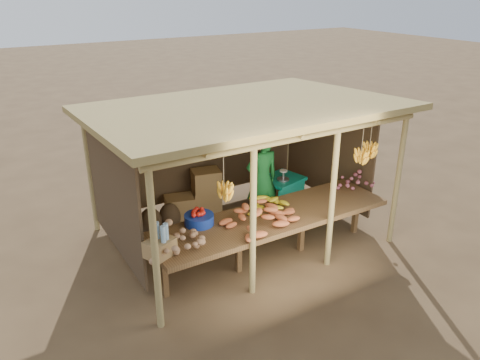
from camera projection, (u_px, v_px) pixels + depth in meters
ground at (240, 235)px, 8.24m from camera, size 60.00×60.00×0.00m
stall_structure at (242, 130)px, 7.47m from camera, size 4.70×3.50×2.43m
counter at (272, 219)px, 7.20m from camera, size 3.90×1.05×0.80m
potato_heap at (178, 240)px, 6.14m from camera, size 0.99×0.75×0.36m
sweet_potato_heap at (267, 214)px, 6.84m from camera, size 1.22×0.93×0.36m
onion_heap at (359, 178)px, 8.10m from camera, size 0.82×0.59×0.35m
banana_pile at (268, 199)px, 7.31m from camera, size 0.70×0.49×0.35m
tomato_basin at (199, 218)px, 6.89m from camera, size 0.44×0.44×0.23m
bottle_box at (160, 244)px, 6.07m from camera, size 0.45×0.41×0.46m
vendor at (262, 180)px, 8.31m from camera, size 0.65×0.44×1.74m
tarp_crate at (282, 193)px, 8.99m from camera, size 0.88×0.80×0.89m
carton_stack at (198, 196)px, 8.87m from camera, size 1.19×0.55×0.83m
burlap_sacks at (160, 217)px, 8.35m from camera, size 0.76×0.40×0.54m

